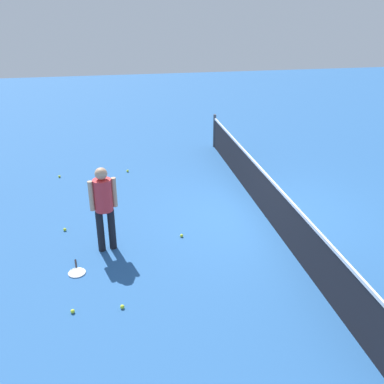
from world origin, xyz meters
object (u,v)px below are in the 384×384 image
(tennis_racket_near_player, at_px, (77,272))
(tennis_ball_stray_right, at_px, (73,311))
(player_near_side, at_px, (104,202))
(tennis_ball_near_player, at_px, (59,176))
(tennis_ball_by_net, at_px, (128,171))
(tennis_ball_midcourt, at_px, (182,236))
(tennis_ball_baseline, at_px, (122,307))
(tennis_ball_stray_left, at_px, (65,229))

(tennis_racket_near_player, relative_size, tennis_ball_stray_right, 9.07)
(player_near_side, xyz_separation_m, tennis_ball_near_player, (-3.96, -1.27, -0.98))
(tennis_ball_by_net, distance_m, tennis_ball_midcourt, 3.95)
(tennis_ball_baseline, bearing_deg, tennis_ball_by_net, 176.35)
(tennis_racket_near_player, relative_size, tennis_ball_by_net, 9.07)
(tennis_ball_near_player, bearing_deg, tennis_ball_by_net, 92.18)
(tennis_racket_near_player, height_order, tennis_ball_near_player, tennis_ball_near_player)
(tennis_ball_near_player, relative_size, tennis_ball_baseline, 1.00)
(tennis_ball_near_player, bearing_deg, tennis_racket_near_player, 8.66)
(player_near_side, bearing_deg, tennis_ball_baseline, 6.47)
(tennis_ball_baseline, bearing_deg, tennis_ball_stray_left, -158.18)
(tennis_ball_by_net, height_order, tennis_ball_stray_left, same)
(tennis_racket_near_player, distance_m, tennis_ball_by_net, 4.87)
(tennis_racket_near_player, xyz_separation_m, tennis_ball_stray_left, (-1.60, -0.33, 0.02))
(tennis_ball_stray_right, bearing_deg, tennis_ball_midcourt, 134.29)
(tennis_ball_near_player, height_order, tennis_ball_midcourt, same)
(tennis_ball_by_net, relative_size, tennis_ball_baseline, 1.00)
(tennis_ball_stray_right, bearing_deg, tennis_ball_baseline, 87.61)
(tennis_racket_near_player, xyz_separation_m, tennis_ball_baseline, (1.14, 0.76, 0.02))
(tennis_ball_by_net, bearing_deg, tennis_ball_baseline, -3.65)
(tennis_racket_near_player, height_order, tennis_ball_stray_right, tennis_ball_stray_right)
(tennis_ball_by_net, xyz_separation_m, tennis_ball_baseline, (5.88, -0.37, 0.00))
(tennis_racket_near_player, distance_m, tennis_ball_near_player, 4.72)
(tennis_ball_by_net, distance_m, tennis_ball_stray_left, 3.47)
(tennis_ball_stray_right, bearing_deg, tennis_ball_by_net, 168.95)
(tennis_ball_midcourt, distance_m, tennis_ball_baseline, 2.40)
(tennis_ball_by_net, bearing_deg, tennis_ball_near_player, -87.82)
(tennis_ball_midcourt, distance_m, tennis_ball_stray_left, 2.48)
(tennis_ball_by_net, distance_m, tennis_ball_stray_right, 5.96)
(tennis_racket_near_player, bearing_deg, tennis_ball_by_net, 166.49)
(tennis_ball_midcourt, height_order, tennis_ball_baseline, same)
(tennis_racket_near_player, height_order, tennis_ball_stray_left, tennis_ball_stray_left)
(tennis_racket_near_player, bearing_deg, tennis_ball_midcourt, 113.57)
(tennis_racket_near_player, relative_size, tennis_ball_stray_left, 9.07)
(tennis_racket_near_player, xyz_separation_m, tennis_ball_by_net, (-4.74, 1.14, 0.02))
(player_near_side, height_order, tennis_ball_by_net, player_near_side)
(player_near_side, bearing_deg, tennis_ball_midcourt, 97.17)
(tennis_ball_by_net, bearing_deg, tennis_racket_near_player, -13.51)
(player_near_side, relative_size, tennis_ball_stray_right, 25.76)
(tennis_ball_by_net, xyz_separation_m, tennis_ball_midcourt, (3.84, 0.91, 0.00))
(tennis_racket_near_player, bearing_deg, tennis_ball_stray_left, -168.28)
(tennis_ball_midcourt, relative_size, tennis_ball_stray_right, 1.00)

